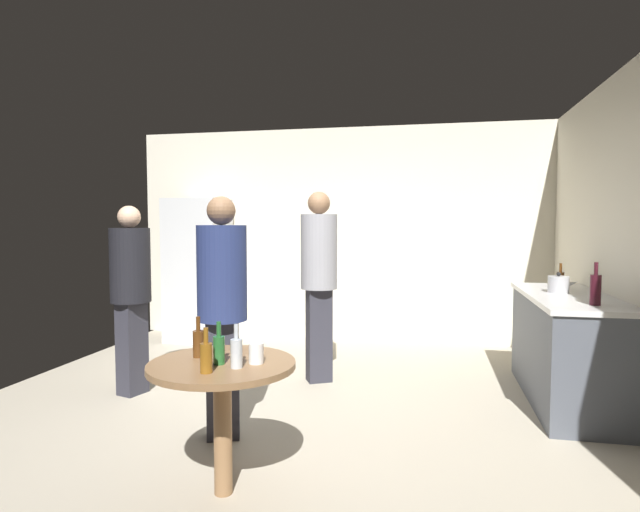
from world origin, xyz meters
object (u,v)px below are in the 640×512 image
at_px(beer_bottle_on_counter, 560,279).
at_px(plastic_cup_white, 256,353).
at_px(wine_bottle_on_counter, 595,289).
at_px(beer_bottle_clear, 236,352).
at_px(beer_bottle_green, 219,349).
at_px(person_in_black_shirt, 131,285).
at_px(beer_bottle_amber, 206,356).
at_px(person_in_gray_shirt, 319,271).
at_px(kettle, 559,284).
at_px(beer_bottle_brown, 198,342).
at_px(foreground_table, 222,381).
at_px(refrigerator, 198,270).
at_px(person_in_navy_shirt, 222,298).

relative_size(beer_bottle_on_counter, plastic_cup_white, 2.09).
distance_m(wine_bottle_on_counter, beer_bottle_clear, 2.64).
height_order(beer_bottle_green, person_in_black_shirt, person_in_black_shirt).
bearing_deg(beer_bottle_amber, person_in_gray_shirt, 87.87).
xyz_separation_m(kettle, beer_bottle_brown, (-2.35, -2.03, -0.15)).
distance_m(foreground_table, person_in_gray_shirt, 2.16).
bearing_deg(beer_bottle_clear, refrigerator, 117.76).
distance_m(beer_bottle_green, person_in_gray_shirt, 2.17).
bearing_deg(plastic_cup_white, kettle, 46.42).
bearing_deg(foreground_table, beer_bottle_brown, 157.34).
relative_size(foreground_table, person_in_navy_shirt, 0.48).
distance_m(beer_bottle_green, beer_bottle_clear, 0.13).
bearing_deg(beer_bottle_on_counter, kettle, -105.15).
bearing_deg(person_in_black_shirt, beer_bottle_clear, -27.68).
relative_size(kettle, person_in_gray_shirt, 0.14).
height_order(beer_bottle_on_counter, beer_bottle_clear, beer_bottle_on_counter).
bearing_deg(kettle, wine_bottle_on_counter, -82.39).
xyz_separation_m(beer_bottle_green, person_in_navy_shirt, (-0.29, 0.75, 0.16)).
relative_size(kettle, foreground_table, 0.30).
bearing_deg(beer_bottle_green, beer_bottle_brown, 146.24).
height_order(wine_bottle_on_counter, person_in_navy_shirt, person_in_navy_shirt).
bearing_deg(person_in_gray_shirt, refrigerator, -154.39).
bearing_deg(kettle, beer_bottle_on_counter, 74.85).
bearing_deg(kettle, plastic_cup_white, -133.58).
distance_m(beer_bottle_brown, person_in_black_shirt, 1.85).
relative_size(beer_bottle_brown, beer_bottle_clear, 1.00).
relative_size(beer_bottle_on_counter, person_in_navy_shirt, 0.14).
bearing_deg(person_in_navy_shirt, person_in_black_shirt, -141.69).
relative_size(kettle, beer_bottle_brown, 1.06).
height_order(beer_bottle_on_counter, beer_bottle_brown, beer_bottle_on_counter).
height_order(beer_bottle_on_counter, beer_bottle_amber, beer_bottle_on_counter).
bearing_deg(foreground_table, kettle, 43.93).
xyz_separation_m(beer_bottle_amber, person_in_black_shirt, (-1.43, 1.63, 0.14)).
bearing_deg(beer_bottle_amber, person_in_black_shirt, 131.32).
xyz_separation_m(foreground_table, person_in_black_shirt, (-1.43, 1.42, 0.33)).
bearing_deg(beer_bottle_green, kettle, 44.55).
bearing_deg(refrigerator, beer_bottle_on_counter, -15.74).
bearing_deg(beer_bottle_green, beer_bottle_clear, -22.47).
bearing_deg(person_in_black_shirt, beer_bottle_brown, -30.32).
distance_m(foreground_table, beer_bottle_clear, 0.24).
xyz_separation_m(wine_bottle_on_counter, person_in_gray_shirt, (-2.18, 0.69, 0.03)).
xyz_separation_m(beer_bottle_on_counter, beer_bottle_amber, (-2.25, -2.60, -0.17)).
bearing_deg(person_in_black_shirt, foreground_table, -28.16).
relative_size(refrigerator, beer_bottle_brown, 7.83).
xyz_separation_m(beer_bottle_green, plastic_cup_white, (0.19, 0.05, -0.03)).
bearing_deg(beer_bottle_on_counter, person_in_black_shirt, -165.24).
distance_m(kettle, beer_bottle_green, 3.06).
xyz_separation_m(beer_bottle_amber, beer_bottle_green, (-0.00, 0.16, 0.00)).
distance_m(refrigerator, person_in_navy_shirt, 3.20).
height_order(foreground_table, beer_bottle_brown, beer_bottle_brown).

